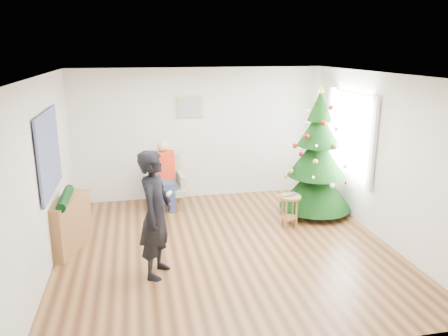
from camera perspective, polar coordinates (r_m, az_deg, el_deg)
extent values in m
plane|color=brown|center=(6.81, 0.20, -10.34)|extent=(5.00, 5.00, 0.00)
plane|color=white|center=(6.14, 0.22, 12.07)|extent=(5.00, 5.00, 0.00)
plane|color=silver|center=(8.75, -3.16, 4.47)|extent=(5.00, 0.00, 5.00)
plane|color=silver|center=(4.08, 7.53, -8.76)|extent=(5.00, 0.00, 5.00)
plane|color=silver|center=(6.35, -22.46, -0.93)|extent=(0.00, 5.00, 5.00)
plane|color=silver|center=(7.27, 19.87, 1.30)|extent=(0.00, 5.00, 5.00)
cube|color=white|center=(8.07, 16.17, 4.39)|extent=(0.04, 1.30, 1.40)
cube|color=white|center=(7.41, 18.62, 3.25)|extent=(0.05, 0.25, 1.50)
cube|color=white|center=(8.71, 13.73, 5.34)|extent=(0.05, 0.25, 1.50)
cylinder|color=#3F2816|center=(8.26, 11.74, -4.80)|extent=(0.10, 0.10, 0.30)
cone|color=black|center=(8.13, 11.89, -2.15)|extent=(1.30, 1.30, 0.85)
cone|color=black|center=(7.99, 12.11, 1.61)|extent=(1.04, 1.04, 0.75)
cone|color=black|center=(7.89, 12.31, 5.14)|extent=(0.76, 0.76, 0.65)
cone|color=black|center=(7.83, 12.48, 8.02)|extent=(0.44, 0.44, 0.55)
cone|color=gold|center=(7.80, 12.60, 10.06)|extent=(0.14, 0.14, 0.14)
cylinder|color=brown|center=(7.45, 8.63, -3.77)|extent=(0.37, 0.37, 0.04)
cylinder|color=brown|center=(7.58, 8.52, -6.38)|extent=(0.28, 0.28, 0.02)
imported|color=silver|center=(7.44, 8.64, -3.53)|extent=(0.34, 0.27, 0.02)
cube|color=gray|center=(8.37, -7.72, -2.94)|extent=(0.70, 0.66, 0.12)
cube|color=gray|center=(8.55, -8.05, -0.18)|extent=(0.68, 0.15, 0.60)
cube|color=gray|center=(8.29, -9.93, -2.05)|extent=(0.12, 0.53, 0.30)
cube|color=gray|center=(8.36, -5.61, -1.74)|extent=(0.12, 0.53, 0.30)
cube|color=navy|center=(8.26, -7.72, -2.25)|extent=(0.40, 0.42, 0.14)
cube|color=red|center=(8.37, -7.90, 0.34)|extent=(0.41, 0.23, 0.55)
sphere|color=tan|center=(8.26, -7.99, 2.85)|extent=(0.21, 0.21, 0.21)
imported|color=black|center=(5.80, -8.91, -6.01)|extent=(0.62, 0.74, 1.72)
cube|color=white|center=(5.68, -7.16, -3.32)|extent=(0.08, 0.13, 0.04)
cube|color=brown|center=(7.01, -19.71, -6.96)|extent=(0.61, 1.04, 0.80)
cylinder|color=black|center=(6.87, -20.03, -3.71)|extent=(0.14, 0.90, 0.14)
cube|color=black|center=(6.57, -21.88, 1.90)|extent=(0.03, 1.50, 1.15)
cube|color=tan|center=(8.61, -4.52, 7.97)|extent=(0.52, 0.03, 0.42)
cube|color=gray|center=(8.59, -4.49, 7.95)|extent=(0.44, 0.02, 0.34)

